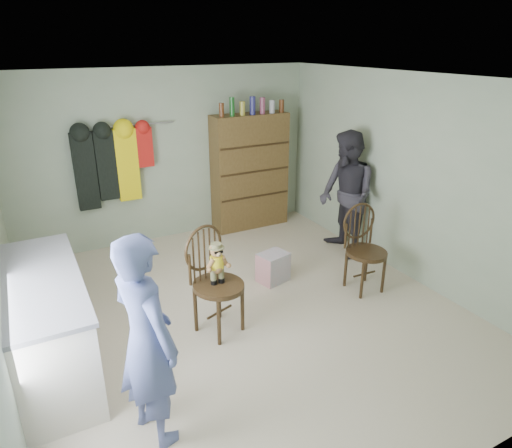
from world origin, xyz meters
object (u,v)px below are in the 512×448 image
chair_front (214,273)px  chair_far (364,245)px  counter (49,324)px  dresser (250,171)px

chair_front → chair_far: (1.91, -0.03, -0.08)m
counter → chair_front: chair_front is taller
counter → chair_far: 3.47m
counter → chair_far: size_ratio=1.76×
dresser → counter: bearing=-144.3°
counter → dresser: 3.96m
chair_front → dresser: dresser is taller
chair_front → chair_far: bearing=-21.0°
chair_far → chair_front: bearing=-178.5°
chair_front → dresser: size_ratio=0.55×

